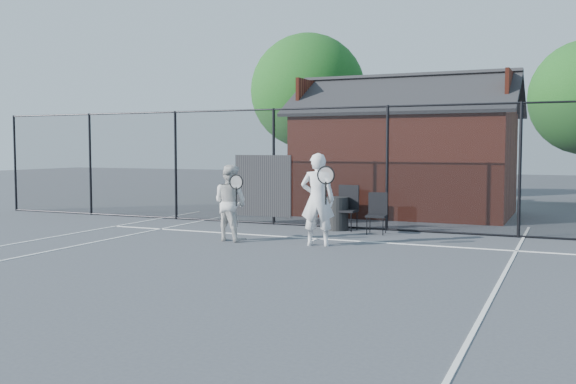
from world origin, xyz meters
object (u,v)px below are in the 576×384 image
at_px(waste_bin, 337,214).
at_px(player_back, 230,203).
at_px(chair_right, 376,214).
at_px(clubhouse, 406,160).
at_px(chair_left, 346,209).
at_px(player_front, 318,199).

bearing_deg(waste_bin, player_back, -120.30).
bearing_deg(player_back, chair_right, 41.22).
height_order(chair_right, waste_bin, chair_right).
distance_m(clubhouse, waste_bin, 4.60).
bearing_deg(chair_left, waste_bin, -178.93).
height_order(chair_left, waste_bin, chair_left).
bearing_deg(chair_left, clubhouse, 85.89).
bearing_deg(player_back, chair_left, 56.14).
distance_m(clubhouse, chair_right, 4.88).
height_order(clubhouse, player_front, clubhouse).
bearing_deg(clubhouse, chair_right, -84.51).
bearing_deg(waste_bin, clubhouse, 81.95).
xyz_separation_m(player_front, chair_left, (-0.24, 2.50, -0.42)).
xyz_separation_m(clubhouse, chair_left, (-0.40, -4.40, -1.08)).
distance_m(player_back, waste_bin, 3.02).
distance_m(chair_left, chair_right, 0.91).
bearing_deg(chair_left, player_front, -83.37).
bearing_deg(waste_bin, chair_right, -16.48).
xyz_separation_m(player_front, player_back, (-1.98, -0.09, -0.13)).
bearing_deg(clubhouse, player_front, -91.29).
distance_m(player_front, chair_right, 2.31).
distance_m(chair_left, waste_bin, 0.26).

